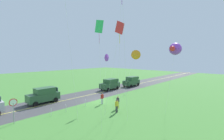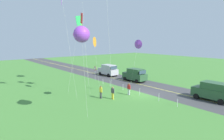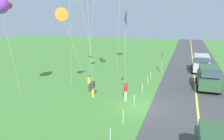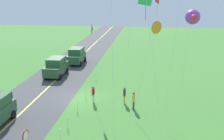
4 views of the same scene
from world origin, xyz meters
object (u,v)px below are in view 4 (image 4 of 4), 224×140
at_px(car_parked_west_far, 76,56).
at_px(person_adult_companion, 124,95).
at_px(person_adult_near, 134,100).
at_px(kite_red_low, 157,28).
at_px(car_parked_west_near, 56,67).
at_px(person_child_watcher, 93,94).
at_px(kite_yellow_high, 92,29).
at_px(kite_orange_near, 193,17).

relative_size(car_parked_west_far, person_adult_companion, 2.75).
bearing_deg(person_adult_near, kite_red_low, 19.44).
distance_m(car_parked_west_near, person_adult_companion, 12.01).
bearing_deg(person_adult_companion, person_child_watcher, -153.96).
bearing_deg(person_child_watcher, kite_red_low, 108.16).
bearing_deg(kite_red_low, person_child_watcher, -87.66).
xyz_separation_m(kite_red_low, kite_yellow_high, (-1.02, -5.79, -0.32)).
xyz_separation_m(person_adult_companion, kite_red_low, (-0.09, 2.68, 6.12)).
relative_size(person_adult_near, kite_yellow_high, 0.22).
relative_size(car_parked_west_far, car_parked_west_near, 1.00).
bearing_deg(kite_orange_near, car_parked_west_far, -128.13).
bearing_deg(kite_orange_near, car_parked_west_near, -107.39).
bearing_deg(person_adult_companion, kite_red_low, 25.38).
relative_size(person_adult_companion, kite_yellow_high, 0.22).
distance_m(person_child_watcher, kite_red_low, 8.28).
distance_m(car_parked_west_far, kite_orange_near, 19.14).
bearing_deg(person_adult_near, car_parked_west_near, 120.08).
bearing_deg(person_adult_companion, person_adult_near, -30.82).
xyz_separation_m(person_adult_near, person_child_watcher, (-1.11, -3.78, 0.00)).
bearing_deg(kite_yellow_high, car_parked_west_far, -159.19).
relative_size(person_child_watcher, kite_red_low, 0.21).
xyz_separation_m(person_child_watcher, kite_red_low, (-0.23, 5.56, 6.12)).
relative_size(person_adult_near, kite_red_low, 0.21).
relative_size(person_adult_near, kite_orange_near, 0.19).
distance_m(kite_red_low, kite_yellow_high, 5.89).
bearing_deg(person_adult_near, kite_yellow_high, 132.18).
relative_size(car_parked_west_far, kite_red_low, 0.58).
bearing_deg(person_adult_near, person_adult_companion, 108.46).
xyz_separation_m(person_adult_companion, person_child_watcher, (0.13, -2.88, 0.00)).
distance_m(person_adult_near, kite_orange_near, 9.62).
bearing_deg(person_child_watcher, person_adult_near, 89.45).
bearing_deg(kite_red_low, kite_yellow_high, -99.99).
relative_size(person_child_watcher, kite_orange_near, 0.19).
height_order(car_parked_west_far, person_child_watcher, car_parked_west_far).
height_order(car_parked_west_far, person_adult_near, car_parked_west_far).
height_order(car_parked_west_far, person_adult_companion, car_parked_west_far).
distance_m(person_child_watcher, kite_yellow_high, 5.94).
relative_size(person_child_watcher, kite_yellow_high, 0.22).
relative_size(kite_yellow_high, kite_orange_near, 0.86).
distance_m(person_adult_companion, kite_red_low, 6.69).
bearing_deg(person_adult_near, person_child_watcher, 146.29).
relative_size(person_adult_near, person_adult_companion, 1.00).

